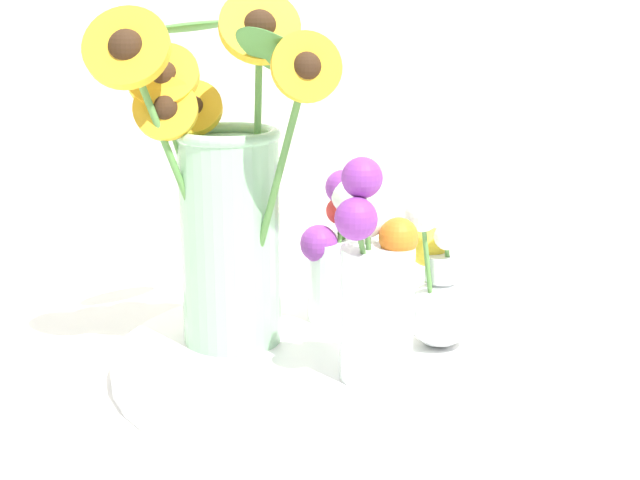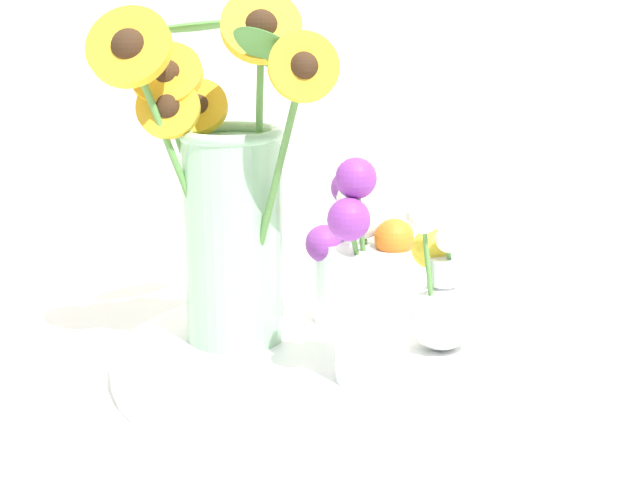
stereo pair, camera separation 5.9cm
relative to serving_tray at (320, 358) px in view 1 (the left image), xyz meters
name	(u,v)px [view 1 (the left image)]	position (x,y,z in m)	size (l,w,h in m)	color
ground_plane	(291,384)	(-0.04, -0.04, -0.01)	(6.00, 6.00, 0.00)	silver
serving_tray	(320,358)	(0.00, 0.00, 0.00)	(0.42, 0.42, 0.02)	white
mason_jar_sunflowers	(225,204)	(-0.09, 0.04, 0.16)	(0.25, 0.21, 0.36)	#99CC9E
vase_small_center	(376,292)	(0.04, -0.08, 0.10)	(0.08, 0.08, 0.22)	white
vase_bulb_right	(437,290)	(0.12, -0.01, 0.07)	(0.08, 0.08, 0.16)	white
vase_small_back	(337,253)	(0.03, 0.08, 0.09)	(0.08, 0.07, 0.17)	white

